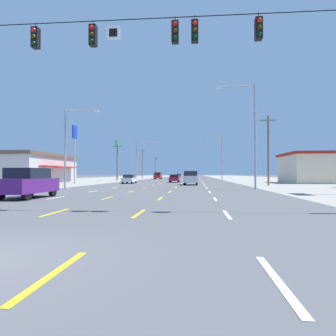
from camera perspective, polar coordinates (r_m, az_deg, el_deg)
ground_plane at (r=71.45m, az=1.90°, el=-2.34°), size 572.00×572.00×0.00m
lot_apron_left at (r=76.92m, az=-16.86°, el=-2.20°), size 28.00×440.00×0.01m
lot_apron_right at (r=74.28m, az=21.34°, el=-2.22°), size 28.00×440.00×0.01m
lane_markings at (r=109.90m, az=3.03°, el=-1.88°), size 10.64×227.60×0.01m
signal_span_wire at (r=14.39m, az=-11.15°, el=15.72°), size 27.74×0.52×9.48m
suv_far_left_nearest at (r=22.30m, az=-24.32°, el=-2.46°), size 1.98×4.90×1.98m
suv_inner_right_near at (r=44.37m, az=4.23°, el=-1.80°), size 1.98×4.90×1.98m
sedan_far_left_mid at (r=51.00m, az=-7.12°, el=-2.00°), size 1.80×4.50×1.46m
sedan_center_turn_midfar at (r=57.82m, az=1.21°, el=-1.90°), size 1.80×4.50×1.46m
suv_far_left_far at (r=91.56m, az=-1.88°, el=-1.41°), size 1.98×4.90×1.98m
suv_center_turn_farther at (r=126.14m, az=3.38°, el=-1.31°), size 1.98×4.90×1.98m
hatchback_inner_left_farthest at (r=135.24m, az=2.00°, el=-1.40°), size 1.72×3.90×1.54m
storefront_left_row_1 at (r=59.99m, az=-25.61°, el=-0.06°), size 15.08×18.41×5.04m
storefront_right_row_1 at (r=59.28m, az=27.05°, el=0.01°), size 13.70×11.87×5.15m
pole_sign_left_row_1 at (r=52.26m, az=-16.81°, el=4.79°), size 0.24×1.62×9.36m
pole_sign_left_row_2 at (r=79.73m, az=-9.40°, el=3.29°), size 0.24×2.08×10.06m
streetlight_left_row_0 at (r=35.48m, az=-17.81°, el=4.60°), size 3.82×0.26×8.72m
streetlight_right_row_0 at (r=33.34m, az=15.13°, el=6.99°), size 4.08×0.26×10.94m
streetlight_left_row_1 at (r=74.37m, az=-5.42°, el=2.04°), size 5.05×0.26×9.49m
streetlight_right_row_1 at (r=73.35m, az=9.63°, el=2.29°), size 3.90×0.26×10.24m
utility_pole_right_row_0 at (r=44.45m, az=17.99°, el=3.32°), size 2.20×0.26×9.53m
utility_pole_left_row_1 at (r=72.49m, az=-9.32°, el=1.20°), size 2.20×0.26×8.49m
utility_pole_left_row_2 at (r=109.75m, az=-4.76°, el=0.91°), size 2.20×0.26×10.33m
utility_pole_left_row_3 at (r=144.19m, az=-2.27°, el=0.27°), size 2.20×0.26×9.47m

